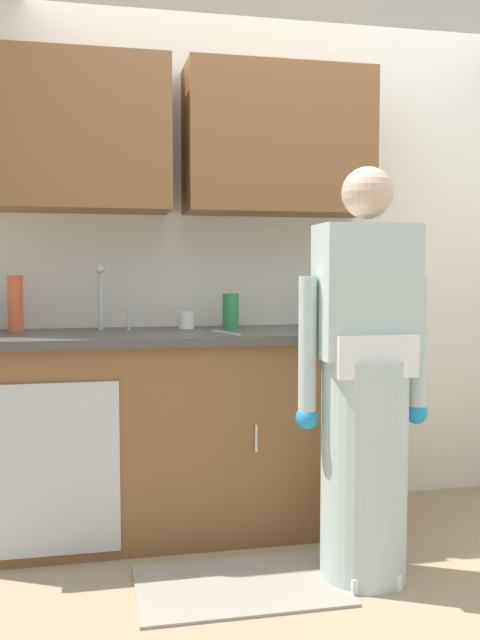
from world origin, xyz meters
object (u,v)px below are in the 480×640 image
(bottle_cleaner_spray, at_px, (231,311))
(cup_by_sink, at_px, (186,320))
(person_at_sink, at_px, (365,406))
(bottle_soap, at_px, (344,302))
(knife_on_counter, at_px, (226,333))
(bottle_dish_liquid, at_px, (16,303))
(bottle_water_short, at_px, (352,299))
(sink, at_px, (110,336))

(bottle_cleaner_spray, bearing_deg, cup_by_sink, 177.20)
(person_at_sink, xyz_separation_m, bottle_cleaner_spray, (-0.38, 0.81, 0.33))
(person_at_sink, height_order, bottle_soap, person_at_sink)
(cup_by_sink, bearing_deg, knife_on_counter, -63.82)
(bottle_dish_liquid, bearing_deg, knife_on_counter, -17.05)
(bottle_soap, distance_m, bottle_water_short, 0.10)
(bottle_dish_liquid, xyz_separation_m, bottle_water_short, (1.68, 0.08, 0.01))
(bottle_cleaner_spray, relative_size, bottle_water_short, 0.62)
(person_at_sink, distance_m, knife_on_counter, 0.74)
(bottle_cleaner_spray, distance_m, cup_by_sink, 0.22)
(knife_on_counter, bearing_deg, bottle_cleaner_spray, 147.11)
(sink, height_order, bottle_dish_liquid, sink)
(sink, xyz_separation_m, bottle_cleaner_spray, (0.59, 0.13, 0.10))
(bottle_soap, relative_size, knife_on_counter, 1.03)
(bottle_soap, height_order, cup_by_sink, bottle_soap)
(bottle_cleaner_spray, height_order, cup_by_sink, bottle_cleaner_spray)
(bottle_cleaner_spray, xyz_separation_m, cup_by_sink, (-0.22, 0.01, -0.04))
(sink, xyz_separation_m, bottle_dish_liquid, (-0.42, 0.14, 0.14))
(bottle_water_short, distance_m, knife_on_counter, 0.84)
(cup_by_sink, bearing_deg, bottle_cleaner_spray, -2.80)
(cup_by_sink, bearing_deg, sink, -158.49)
(sink, relative_size, bottle_dish_liquid, 1.92)
(bottle_soap, distance_m, cup_by_sink, 0.82)
(bottle_dish_liquid, relative_size, bottle_soap, 1.05)
(bottle_dish_liquid, relative_size, cup_by_sink, 3.12)
(bottle_cleaner_spray, xyz_separation_m, knife_on_counter, (-0.08, -0.28, -0.08))
(knife_on_counter, bearing_deg, person_at_sink, 23.48)
(bottle_cleaner_spray, relative_size, cup_by_sink, 2.03)
(sink, xyz_separation_m, cup_by_sink, (0.37, 0.15, 0.06))
(cup_by_sink, height_order, knife_on_counter, cup_by_sink)
(bottle_soap, xyz_separation_m, knife_on_counter, (-0.67, -0.29, -0.12))
(knife_on_counter, bearing_deg, bottle_soap, 96.19)
(bottle_soap, bearing_deg, cup_by_sink, -179.71)
(bottle_soap, bearing_deg, person_at_sink, -104.75)
(bottle_cleaner_spray, height_order, knife_on_counter, bottle_cleaner_spray)
(bottle_cleaner_spray, bearing_deg, sink, -167.09)
(sink, distance_m, bottle_soap, 1.20)
(bottle_dish_liquid, bearing_deg, bottle_water_short, 2.63)
(bottle_water_short, relative_size, knife_on_counter, 1.14)
(sink, relative_size, knife_on_counter, 2.08)
(person_at_sink, bearing_deg, knife_on_counter, 130.81)
(bottle_water_short, bearing_deg, cup_by_sink, -175.10)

